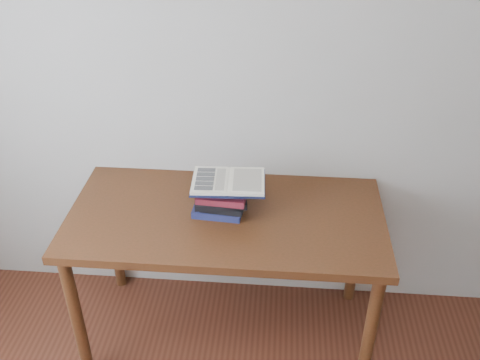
{
  "coord_description": "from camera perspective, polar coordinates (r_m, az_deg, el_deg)",
  "views": [
    {
      "loc": [
        0.25,
        -0.64,
        2.32
      ],
      "look_at": [
        0.08,
        1.38,
        1.0
      ],
      "focal_mm": 40.0,
      "sensor_mm": 36.0,
      "label": 1
    }
  ],
  "objects": [
    {
      "name": "desk",
      "position": [
        2.6,
        -1.48,
        -5.35
      ],
      "size": [
        1.5,
        0.75,
        0.8
      ],
      "color": "#4C2513",
      "rests_on": "ground"
    },
    {
      "name": "room_shell",
      "position": [
        1.01,
        -16.08,
        -12.17
      ],
      "size": [
        3.54,
        3.54,
        2.62
      ],
      "color": "#ACA9A3",
      "rests_on": "ground"
    },
    {
      "name": "book_stack",
      "position": [
        2.5,
        -2.08,
        -2.03
      ],
      "size": [
        0.26,
        0.2,
        0.16
      ],
      "color": "#171F47",
      "rests_on": "desk"
    },
    {
      "name": "open_book",
      "position": [
        2.46,
        -1.24,
        -0.17
      ],
      "size": [
        0.35,
        0.25,
        0.03
      ],
      "rotation": [
        0.0,
        0.0,
        0.05
      ],
      "color": "black",
      "rests_on": "book_stack"
    }
  ]
}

